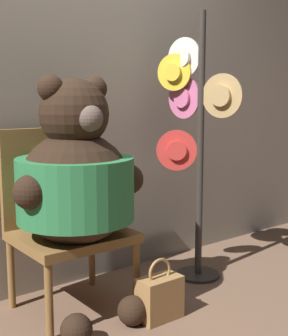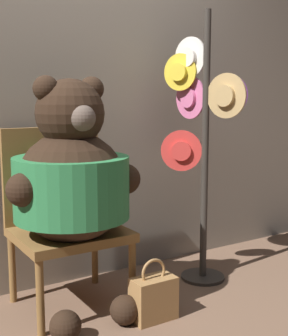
% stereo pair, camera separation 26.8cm
% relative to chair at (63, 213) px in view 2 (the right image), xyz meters
% --- Properties ---
extents(ground_plane, '(14.00, 14.00, 0.00)m').
position_rel_chair_xyz_m(ground_plane, '(0.06, -0.46, -0.52)').
color(ground_plane, brown).
extents(wall_back, '(8.00, 0.10, 2.31)m').
position_rel_chair_xyz_m(wall_back, '(0.06, 0.30, 0.64)').
color(wall_back, gray).
rests_on(wall_back, ground_plane).
extents(chair, '(0.58, 0.52, 0.99)m').
position_rel_chair_xyz_m(chair, '(0.00, 0.00, 0.00)').
color(chair, olive).
rests_on(chair, ground_plane).
extents(teddy_bear, '(0.73, 0.65, 1.27)m').
position_rel_chair_xyz_m(teddy_bear, '(-0.02, -0.18, 0.22)').
color(teddy_bear, black).
rests_on(teddy_bear, ground_plane).
extents(hat_display_rack, '(0.46, 0.56, 1.68)m').
position_rel_chair_xyz_m(hat_display_rack, '(0.88, -0.14, 0.47)').
color(hat_display_rack, '#332D28').
rests_on(hat_display_rack, ground_plane).
extents(handbag_on_ground, '(0.23, 0.13, 0.33)m').
position_rel_chair_xyz_m(handbag_on_ground, '(0.30, -0.48, -0.40)').
color(handbag_on_ground, '#A87A47').
rests_on(handbag_on_ground, ground_plane).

